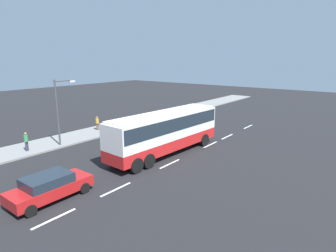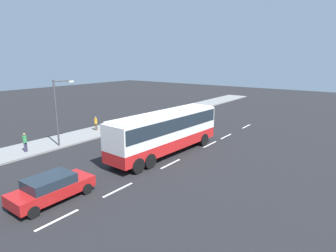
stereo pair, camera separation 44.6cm
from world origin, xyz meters
name	(u,v)px [view 1 (the left image)]	position (x,y,z in m)	size (l,w,h in m)	color
ground_plane	(150,154)	(0.00, 0.00, 0.00)	(120.00, 120.00, 0.00)	black
sidewalk_curb	(81,136)	(0.00, 9.32, 0.07)	(80.00, 4.00, 0.15)	gray
lane_centreline	(170,164)	(-0.69, -2.63, 0.00)	(33.43, 0.16, 0.01)	white
coach_bus	(166,129)	(0.92, -0.94, 2.17)	(11.34, 3.15, 3.50)	red
car_red_compact	(49,187)	(-9.26, -0.65, 0.79)	(4.55, 1.99, 1.48)	#B21919
pedestrian_near_curb	(97,122)	(2.35, 9.64, 1.01)	(0.32, 0.32, 1.51)	brown
pedestrian_at_crossing	(26,140)	(-5.96, 8.56, 1.08)	(0.32, 0.32, 1.62)	#38334C
street_lamp	(59,107)	(-3.05, 7.88, 3.61)	(2.04, 0.24, 5.86)	#47474C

